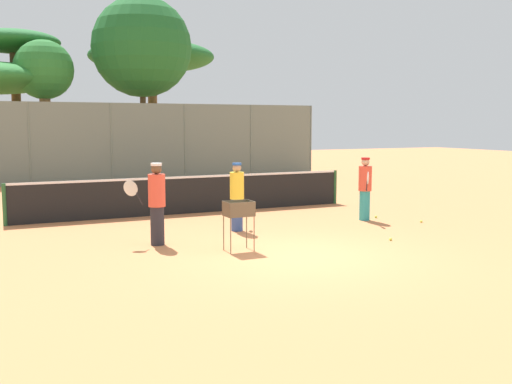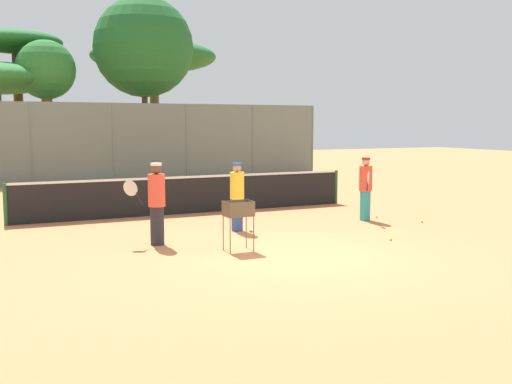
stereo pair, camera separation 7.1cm
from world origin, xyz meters
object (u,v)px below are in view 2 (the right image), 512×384
object	(u,v)px
player_yellow_shirt	(156,203)
ball_cart	(239,213)
player_white_outfit	(237,196)
tennis_net	(191,194)
parked_car	(82,164)
player_red_cap	(366,188)

from	to	relation	value
player_yellow_shirt	ball_cart	world-z (taller)	player_yellow_shirt
player_white_outfit	tennis_net	bearing A→B (deg)	33.97
parked_car	player_white_outfit	bearing A→B (deg)	-86.21
player_white_outfit	player_yellow_shirt	world-z (taller)	player_yellow_shirt
player_red_cap	ball_cart	size ratio (longest dim) A/B	1.65
player_red_cap	tennis_net	bearing A→B (deg)	-101.54
ball_cart	parked_car	world-z (taller)	parked_car
tennis_net	ball_cart	world-z (taller)	tennis_net
player_white_outfit	ball_cart	world-z (taller)	player_white_outfit
player_red_cap	ball_cart	bearing A→B (deg)	-37.24
player_red_cap	parked_car	distance (m)	16.53
tennis_net	parked_car	bearing A→B (deg)	94.35
tennis_net	player_yellow_shirt	xyz separation A→B (m)	(-2.12, -3.92, 0.34)
parked_car	tennis_net	bearing A→B (deg)	-85.65
parked_car	player_red_cap	bearing A→B (deg)	-73.40
player_red_cap	player_yellow_shirt	size ratio (longest dim) A/B	0.96
tennis_net	parked_car	world-z (taller)	parked_car
tennis_net	player_yellow_shirt	bearing A→B (deg)	-118.38
player_red_cap	parked_car	bearing A→B (deg)	-134.95
tennis_net	player_white_outfit	size ratio (longest dim) A/B	6.07
tennis_net	player_white_outfit	distance (m)	3.13
player_red_cap	player_yellow_shirt	distance (m)	5.92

